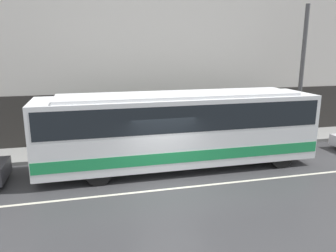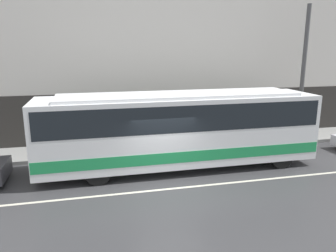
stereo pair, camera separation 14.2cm
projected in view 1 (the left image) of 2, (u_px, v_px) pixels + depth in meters
The scene contains 6 objects.
ground_plane at pixel (170, 189), 12.16m from camera, with size 60.00×60.00×0.00m, color #38383A.
sidewalk at pixel (145, 147), 17.04m from camera, with size 60.00×2.38×0.17m.
building_facade at pixel (139, 30), 16.92m from camera, with size 60.00×0.35×12.44m.
lane_stripe at pixel (170, 189), 12.16m from camera, with size 54.00×0.14×0.01m.
transit_bus at pixel (179, 126), 14.00m from camera, with size 11.82×2.62×3.26m.
utility_pole_near at pixel (302, 73), 17.82m from camera, with size 0.23×0.23×7.17m.
Camera 1 is at (-2.78, -10.93, 5.12)m, focal length 35.00 mm.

